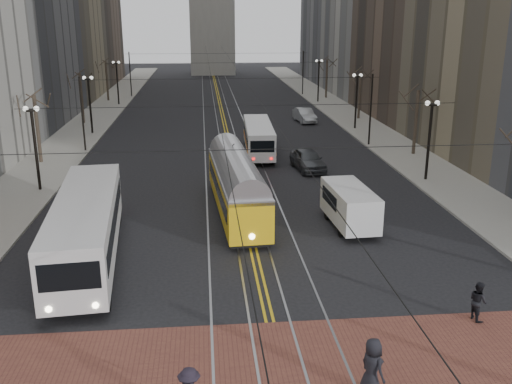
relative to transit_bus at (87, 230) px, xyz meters
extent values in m
plane|color=black|center=(8.18, -5.78, -1.62)|extent=(260.00, 260.00, 0.00)
cube|color=gray|center=(-6.82, 39.22, -1.54)|extent=(5.00, 140.00, 0.15)
cube|color=gray|center=(23.18, 39.22, -1.54)|extent=(5.00, 140.00, 0.15)
cube|color=brown|center=(8.18, -9.78, -1.61)|extent=(25.00, 6.00, 0.01)
cube|color=gray|center=(8.18, 39.22, -1.62)|extent=(4.80, 130.00, 0.02)
cube|color=gold|center=(8.18, 39.22, -1.61)|extent=(0.42, 130.00, 0.01)
cylinder|color=black|center=(-5.52, 12.22, 1.18)|extent=(0.20, 0.20, 5.60)
cylinder|color=black|center=(-5.52, 32.22, 1.18)|extent=(0.20, 0.20, 5.60)
cylinder|color=black|center=(-5.52, 52.22, 1.18)|extent=(0.20, 0.20, 5.60)
cylinder|color=black|center=(21.88, 12.22, 1.18)|extent=(0.20, 0.20, 5.60)
cylinder|color=black|center=(21.88, 32.22, 1.18)|extent=(0.20, 0.20, 5.60)
cylinder|color=black|center=(21.88, 52.22, 1.18)|extent=(0.20, 0.20, 5.60)
cylinder|color=#382D23|center=(-7.52, 20.22, 1.18)|extent=(0.28, 0.28, 5.60)
cylinder|color=#382D23|center=(-7.52, 38.22, 1.18)|extent=(0.28, 0.28, 5.60)
cylinder|color=#382D23|center=(-7.52, 56.22, 1.18)|extent=(0.28, 0.28, 5.60)
cylinder|color=#382D23|center=(23.88, 20.22, 1.18)|extent=(0.28, 0.28, 5.60)
cylinder|color=#382D23|center=(23.88, 38.22, 1.18)|extent=(0.28, 0.28, 5.60)
cylinder|color=#382D23|center=(23.88, 56.22, 1.18)|extent=(0.28, 0.28, 5.60)
cylinder|color=black|center=(6.68, 39.22, 4.38)|extent=(0.03, 120.00, 0.03)
cylinder|color=black|center=(9.68, 39.22, 4.38)|extent=(0.03, 120.00, 0.03)
cylinder|color=black|center=(-4.72, 24.22, 1.68)|extent=(0.16, 0.16, 6.60)
cylinder|color=black|center=(-4.72, 60.22, 1.68)|extent=(0.16, 0.16, 6.60)
cylinder|color=black|center=(21.08, 24.22, 1.68)|extent=(0.16, 0.16, 6.60)
cylinder|color=black|center=(21.08, 60.22, 1.68)|extent=(0.16, 0.16, 6.60)
cube|color=silver|center=(0.00, 0.00, 0.00)|extent=(3.86, 13.15, 3.24)
cube|color=yellow|center=(7.68, 6.43, -0.14)|extent=(3.11, 12.64, 2.95)
cube|color=silver|center=(10.55, 22.01, -0.29)|extent=(2.60, 10.25, 2.65)
cube|color=silver|center=(13.90, 3.38, -0.46)|extent=(2.33, 5.37, 2.33)
imported|color=#44474C|center=(13.85, 16.22, -0.79)|extent=(2.53, 5.07, 1.66)
imported|color=#9EA1A5|center=(17.31, 37.21, -0.84)|extent=(2.21, 4.88, 1.55)
imported|color=black|center=(10.85, -11.48, -0.63)|extent=(0.96, 1.13, 1.96)
imported|color=black|center=(16.36, -7.28, -0.81)|extent=(0.72, 0.86, 1.60)
camera|label=1|loc=(5.76, -26.53, 9.90)|focal=40.00mm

